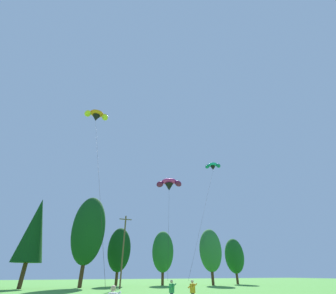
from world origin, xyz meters
name	(u,v)px	position (x,y,z in m)	size (l,w,h in m)	color
treeline_tree_c	(35,229)	(-11.98, 51.50, 8.90)	(4.72, 4.72, 14.20)	#472D19
treeline_tree_d	(89,230)	(-3.02, 51.54, 9.38)	(5.98, 5.98, 15.49)	#472D19
treeline_tree_e	(119,249)	(4.09, 56.27, 6.55)	(4.72, 4.72, 10.83)	#472D19
treeline_tree_f	(163,251)	(13.56, 55.32, 6.41)	(4.66, 4.66, 10.59)	#472D19
treeline_tree_g	(210,250)	(22.86, 50.64, 6.62)	(4.75, 4.75, 10.94)	#472D19
treeline_tree_h	(234,256)	(31.24, 53.53, 5.84)	(4.41, 4.41, 9.65)	#472D19
utility_pole	(123,248)	(2.63, 45.99, 5.90)	(2.20, 0.26, 11.27)	brown
kite_flyer_mid	(172,290)	(1.40, 22.61, 1.00)	(0.61, 0.64, 1.69)	navy
kite_flyer_far	(193,291)	(2.83, 21.95, 1.00)	(0.58, 0.61, 1.69)	navy
parafoil_kite_high_orange	(96,115)	(-5.85, 35.99, 24.49)	(3.94, 21.63, 23.73)	orange
parafoil_kite_mid_magenta	(169,184)	(5.88, 33.62, 13.70)	(6.76, 12.49, 12.98)	#D12893
parafoil_kite_far_teal	(213,166)	(15.24, 35.53, 18.99)	(14.16, 14.76, 18.07)	teal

